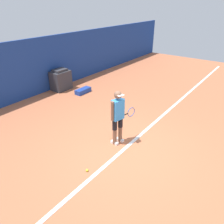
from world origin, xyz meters
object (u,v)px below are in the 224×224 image
at_px(tennis_player, 118,115).
at_px(equipment_bag, 83,91).
at_px(covered_chair, 61,80).
at_px(tennis_ball, 87,170).

height_order(tennis_player, equipment_bag, tennis_player).
height_order(covered_chair, equipment_bag, covered_chair).
bearing_deg(tennis_ball, covered_chair, 54.43).
relative_size(tennis_player, equipment_bag, 2.11).
distance_m(tennis_ball, equipment_bag, 5.20).
distance_m(tennis_ball, covered_chair, 5.89).
bearing_deg(tennis_player, equipment_bag, 70.00).
bearing_deg(tennis_player, covered_chair, 79.63).
xyz_separation_m(covered_chair, equipment_bag, (0.29, -1.12, -0.37)).
bearing_deg(tennis_player, tennis_ball, -163.20).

